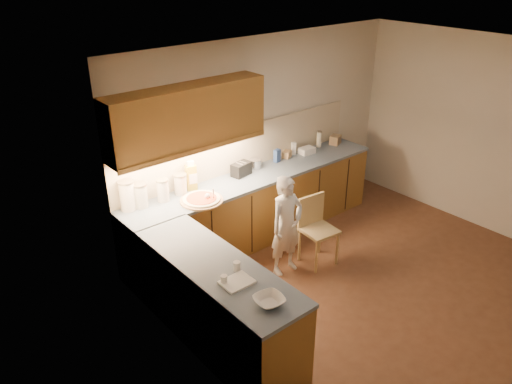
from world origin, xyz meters
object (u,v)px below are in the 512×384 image
Objects in this scene: wooden_chair at (316,225)px; toaster at (241,169)px; pizza_on_board at (202,200)px; oil_jug at (191,177)px; child at (286,226)px.

toaster reaches higher than wooden_chair.
pizza_on_board is at bearing -171.56° from toaster.
oil_jug is 0.73m from toaster.
pizza_on_board is 1.74× the size of toaster.
oil_jug reaches higher than child.
oil_jug reaches higher than toaster.
pizza_on_board is 1.44m from wooden_chair.
oil_jug reaches higher than wooden_chair.
toaster is (-0.35, 1.01, 0.51)m from wooden_chair.
child is 0.45m from wooden_chair.
pizza_on_board is 1.35× the size of oil_jug.
pizza_on_board is 0.58× the size of wooden_chair.
wooden_chair is at bearing -32.32° from pizza_on_board.
oil_jug is (0.09, 0.34, 0.15)m from pizza_on_board.
wooden_chair is (1.16, -0.73, -0.44)m from pizza_on_board.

